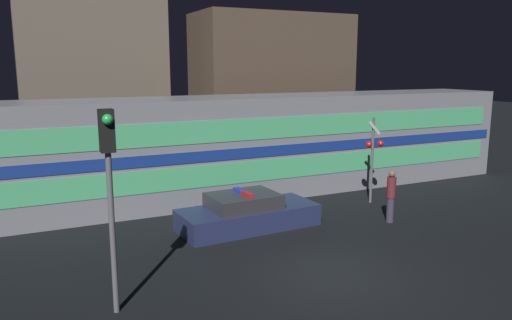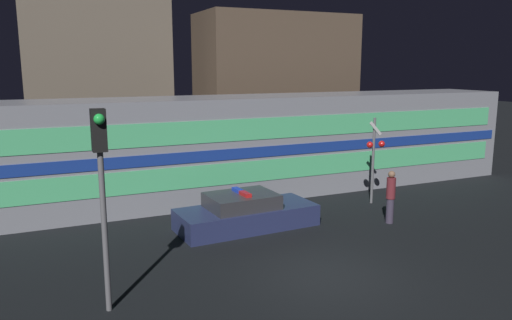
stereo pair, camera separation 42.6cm
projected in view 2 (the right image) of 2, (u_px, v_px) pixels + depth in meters
The scene contains 8 objects.
ground_plane at pixel (327, 276), 12.97m from camera, with size 120.00×120.00×0.00m, color black.
train at pixel (263, 145), 21.24m from camera, with size 23.81×3.22×4.15m.
police_car at pixel (246, 214), 16.79m from camera, with size 4.78×2.15×1.31m.
pedestrian at pixel (391, 196), 17.20m from camera, with size 0.31×0.31×1.85m.
crossing_signal_near at pixel (374, 152), 19.46m from camera, with size 0.82×0.31×3.41m.
traffic_light_corner at pixel (101, 170), 10.57m from camera, with size 0.30×0.46×4.51m.
building_left at pixel (95, 85), 27.51m from camera, with size 7.13×6.83×8.67m.
building_center at pixel (276, 89), 28.28m from camera, with size 8.58×4.10×8.19m.
Camera 2 is at (-6.69, -10.34, 5.39)m, focal length 35.00 mm.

